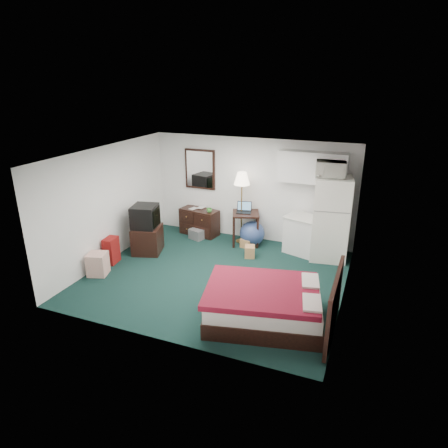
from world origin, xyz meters
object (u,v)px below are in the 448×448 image
at_px(desk, 245,228).
at_px(kitchen_counter, 304,236).
at_px(floor_lamp, 241,208).
at_px(tv_stand, 147,239).
at_px(fridge, 331,219).
at_px(suitcase, 111,250).
at_px(bed, 264,305).
at_px(dresser, 200,222).

bearing_deg(desk, kitchen_counter, -20.58).
bearing_deg(floor_lamp, desk, -27.45).
xyz_separation_m(floor_lamp, desk, (0.14, -0.07, -0.48)).
relative_size(kitchen_counter, tv_stand, 1.26).
xyz_separation_m(desk, tv_stand, (-1.94, -1.31, -0.09)).
distance_m(floor_lamp, desk, 0.50).
height_order(floor_lamp, desk, floor_lamp).
height_order(fridge, suitcase, fridge).
distance_m(desk, fridge, 2.05).
bearing_deg(kitchen_counter, desk, -163.22).
xyz_separation_m(kitchen_counter, tv_stand, (-3.35, -1.29, -0.11)).
distance_m(fridge, bed, 3.04).
xyz_separation_m(tv_stand, suitcase, (-0.42, -0.79, -0.02)).
bearing_deg(kitchen_counter, bed, -73.72).
xyz_separation_m(kitchen_counter, suitcase, (-3.77, -2.07, -0.13)).
bearing_deg(kitchen_counter, dresser, -165.84).
xyz_separation_m(desk, kitchen_counter, (1.41, -0.02, 0.03)).
distance_m(desk, suitcase, 3.16).
xyz_separation_m(dresser, fridge, (3.26, -0.22, 0.59)).
xyz_separation_m(dresser, suitcase, (-1.07, -2.23, -0.04)).
height_order(dresser, bed, dresser).
xyz_separation_m(bed, suitcase, (-3.71, 0.89, -0.01)).
relative_size(floor_lamp, bed, 0.94).
bearing_deg(dresser, tv_stand, -104.15).
distance_m(kitchen_counter, bed, 2.97).
bearing_deg(desk, floor_lamp, 132.74).
distance_m(floor_lamp, tv_stand, 2.34).
relative_size(kitchen_counter, suitcase, 1.45).
relative_size(floor_lamp, desk, 2.22).
height_order(desk, bed, desk).
distance_m(desk, bed, 3.27).
bearing_deg(bed, fridge, 65.58).
distance_m(floor_lamp, suitcase, 3.16).
height_order(tv_stand, suitcase, tv_stand).
distance_m(desk, tv_stand, 2.34).
distance_m(fridge, tv_stand, 4.15).
height_order(dresser, suitcase, dresser).
bearing_deg(suitcase, floor_lamp, 37.50).
bearing_deg(fridge, tv_stand, -171.09).
relative_size(desk, tv_stand, 1.18).
bearing_deg(fridge, floor_lamp, 167.48).
relative_size(dresser, floor_lamp, 0.56).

